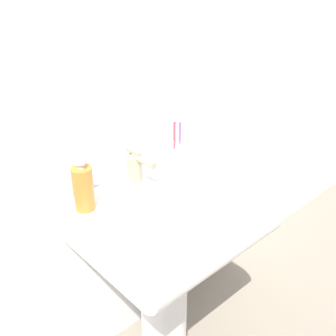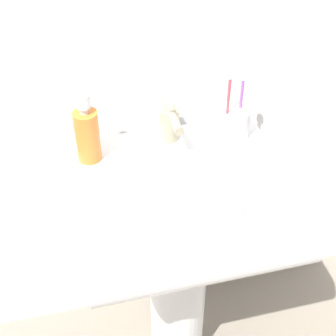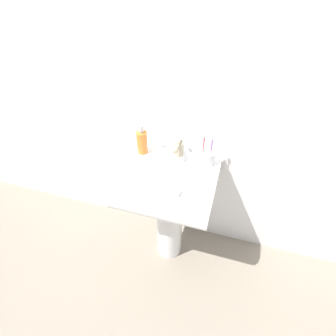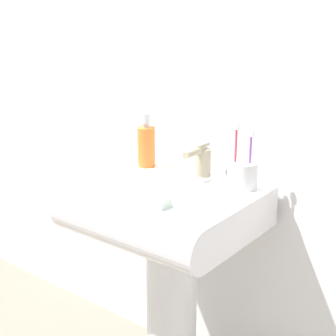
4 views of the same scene
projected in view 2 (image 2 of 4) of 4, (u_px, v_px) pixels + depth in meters
sink_pedestal at (178, 287)px, 1.47m from camera, size 0.16×0.16×0.61m
sink_basin at (185, 208)px, 1.20m from camera, size 0.50×0.45×0.12m
faucet at (170, 123)px, 1.27m from camera, size 0.05×0.12×0.10m
toothbrush_cup at (232, 122)px, 1.29m from camera, size 0.09×0.09×0.20m
soap_bottle at (87, 134)px, 1.20m from camera, size 0.06×0.06×0.18m
bar_soap at (220, 211)px, 1.09m from camera, size 0.09×0.05×0.02m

